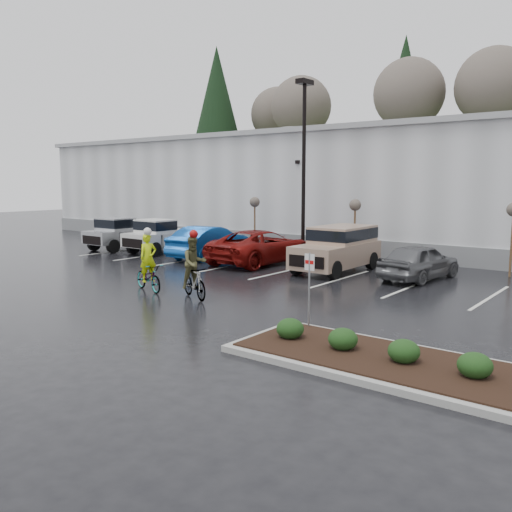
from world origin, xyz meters
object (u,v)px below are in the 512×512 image
Objects in this scene: sapling_west at (255,205)px; suv_tan at (336,249)px; car_blue at (209,242)px; fire_lane_sign at (309,282)px; cyclist_olive at (194,274)px; car_red at (261,247)px; cyclist_hivis at (149,271)px; lamppost at (304,150)px; pickup_white at (167,235)px; sapling_mid at (355,208)px; pickup_silver at (128,233)px; car_grey at (419,261)px.

suv_tan is at bearing -24.96° from sapling_west.
fire_lane_sign is at bearing 137.58° from car_blue.
cyclist_olive reaches higher than car_blue.
cyclist_olive is (-5.51, 1.24, -0.52)m from fire_lane_sign.
car_blue is 10.31m from cyclist_olive.
cyclist_hivis reaches higher than car_red.
cyclist_hivis is (3.95, -11.61, -1.99)m from sapling_west.
lamppost reaches higher than pickup_white.
sapling_mid is at bearing 4.23° from cyclist_hivis.
suv_tan is (-4.44, 9.37, -0.38)m from fire_lane_sign.
sapling_mid is 1.45× the size of fire_lane_sign.
lamppost is 3.86× the size of cyclist_hivis.
lamppost is at bearing 14.50° from pickup_silver.
suv_tan is (7.36, -3.43, -1.70)m from sapling_west.
cyclist_hivis is at bearing -35.79° from pickup_silver.
cyclist_olive is at bearing -38.96° from pickup_white.
car_red is at bearing -133.77° from sapling_mid.
sapling_mid is at bearing 112.49° from fire_lane_sign.
car_blue is 2.15× the size of cyclist_olive.
car_grey is 9.76m from cyclist_olive.
fire_lane_sign is 0.43× the size of suv_tan.
lamppost is 2.88× the size of sapling_west.
fire_lane_sign is (7.80, -11.80, -4.28)m from lamppost.
sapling_west is 6.50m from sapling_mid.
cyclist_olive is (-4.84, -8.48, 0.12)m from car_grey.
suv_tan reaches higher than car_red.
cyclist_hivis is at bearing 97.25° from car_red.
suv_tan is at bearing 1.54° from pickup_silver.
car_blue is at bearing 44.63° from cyclist_hivis.
sapling_west reaches higher than suv_tan.
sapling_mid is at bearing -132.35° from car_red.
sapling_mid is 0.52× the size of car_red.
pickup_white is at bearing 60.00° from cyclist_hivis.
suv_tan is 8.20m from cyclist_olive.
cyclist_hivis reaches higher than car_grey.
car_red is (-3.37, -3.52, -1.88)m from sapling_mid.
sapling_mid reaches higher than pickup_white.
lamppost reaches higher than pickup_silver.
sapling_mid is 7.93m from car_blue.
lamppost is 4.19× the size of fire_lane_sign.
suv_tan is at bearing 115.33° from fire_lane_sign.
car_grey is at bearing -16.26° from lamppost.
lamppost is 8.90m from car_grey.
car_grey is at bearing 177.51° from car_blue.
pickup_silver is 2.18× the size of cyclist_hivis.
cyclist_hivis is at bearing 112.79° from car_blue.
sapling_west is 0.52× the size of car_red.
car_grey is at bearing -175.41° from car_red.
cyclist_olive reaches higher than car_red.
sapling_mid is 3.92m from suv_tan.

